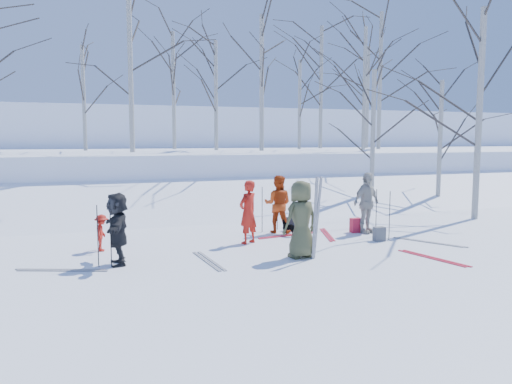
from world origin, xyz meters
name	(u,v)px	position (x,y,z in m)	size (l,w,h in m)	color
ground	(276,250)	(0.00, 0.00, 0.00)	(120.00, 120.00, 0.00)	white
snow_ramp	(207,208)	(0.00, 7.00, 0.15)	(70.00, 9.50, 1.40)	white
snow_plateau	(164,170)	(0.00, 17.00, 1.00)	(70.00, 18.00, 2.20)	white
far_hill	(128,147)	(0.00, 38.00, 2.00)	(90.00, 30.00, 6.00)	white
skier_olive_center	(301,219)	(0.25, -0.89, 0.90)	(0.88, 0.57, 1.79)	#44462A
skier_red_north	(248,212)	(-0.39, 1.02, 0.83)	(0.61, 0.40, 1.67)	#B51A10
skier_redor_behind	(278,204)	(0.92, 2.16, 0.84)	(0.82, 0.64, 1.69)	#B1370D
skier_red_seated	(102,233)	(-4.07, 1.36, 0.45)	(0.59, 0.34, 0.91)	#B51A10
skier_cream_east	(366,203)	(3.32, 1.24, 0.89)	(1.04, 0.43, 1.78)	beige
skier_grey_west	(117,229)	(-3.79, -0.14, 0.79)	(1.47, 0.47, 1.59)	black
dog	(289,228)	(1.03, 1.58, 0.22)	(0.24, 0.53, 0.45)	black
upright_ski_left	(315,218)	(0.48, -1.16, 0.95)	(0.07, 0.02, 1.90)	silver
upright_ski_right	(317,218)	(0.56, -1.12, 0.95)	(0.07, 0.02, 1.90)	silver
ski_pair_a	(429,242)	(4.18, -0.51, 0.01)	(1.08, 1.77, 0.02)	silver
ski_pair_b	(433,258)	(3.08, -2.00, 0.01)	(0.58, 1.90, 0.02)	red
ski_pair_c	(209,261)	(-1.85, -0.53, 0.01)	(0.33, 1.91, 0.02)	silver
ski_pair_d	(61,270)	(-4.96, -0.26, 0.01)	(1.85, 0.86, 0.02)	silver
ski_pair_e	(288,235)	(1.00, 1.63, 0.01)	(1.91, 0.52, 0.02)	red
ski_pair_f	(327,235)	(2.11, 1.35, 0.01)	(0.79, 1.87, 0.02)	red
ski_pole_a	(98,236)	(-4.20, -0.17, 0.67)	(0.02, 0.02, 1.34)	black
ski_pole_b	(111,236)	(-3.94, -0.22, 0.67)	(0.02, 0.02, 1.34)	black
ski_pole_c	(390,216)	(3.36, 0.14, 0.67)	(0.02, 0.02, 1.34)	black
ski_pole_d	(262,210)	(0.51, 2.39, 0.67)	(0.02, 0.02, 1.34)	black
ski_pole_e	(277,208)	(1.08, 2.60, 0.67)	(0.02, 0.02, 1.34)	black
ski_pole_f	(376,213)	(3.34, 0.74, 0.67)	(0.02, 0.02, 1.34)	black
backpack_red	(356,225)	(3.10, 1.42, 0.21)	(0.32, 0.22, 0.42)	#B91C32
backpack_grey	(379,234)	(3.04, 0.12, 0.19)	(0.30, 0.20, 0.38)	#4F5156
backpack_dark	(293,224)	(1.48, 2.32, 0.20)	(0.34, 0.24, 0.40)	black
birch_plateau_a	(84,98)	(-4.21, 13.33, 4.60)	(3.96, 3.96, 4.80)	silver
birch_plateau_b	(380,81)	(10.49, 11.60, 5.74)	(5.55, 5.55, 7.08)	silver
birch_plateau_c	(216,96)	(1.77, 12.22, 4.79)	(4.23, 4.23, 5.19)	silver
birch_plateau_e	(364,89)	(8.92, 10.56, 5.20)	(4.80, 4.80, 6.00)	silver
birch_plateau_g	(368,98)	(11.82, 14.88, 5.18)	(4.77, 4.77, 5.96)	silver
birch_plateau_h	(130,71)	(-2.46, 9.55, 5.42)	(5.11, 5.11, 6.44)	silver
birch_plateau_i	(174,91)	(0.29, 15.25, 5.25)	(4.86, 4.86, 6.09)	silver
birch_plateau_j	(300,105)	(6.62, 13.20, 4.54)	(3.88, 3.88, 4.68)	silver
birch_plateau_k	(321,88)	(8.68, 14.81, 5.65)	(5.43, 5.43, 6.90)	silver
birch_plateau_l	(262,83)	(3.41, 10.32, 5.24)	(4.86, 4.86, 6.09)	silver
birch_edge_b	(479,115)	(8.27, 2.25, 3.54)	(5.56, 5.56, 7.09)	silver
birch_edge_c	(440,144)	(9.37, 5.47, 2.55)	(4.17, 4.17, 5.09)	silver
birch_edge_e	(373,139)	(6.54, 5.99, 2.73)	(4.42, 4.42, 5.45)	silver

